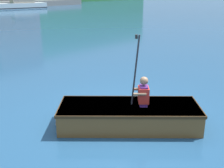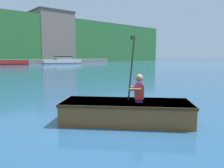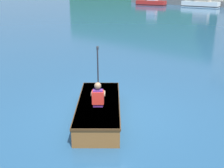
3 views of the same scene
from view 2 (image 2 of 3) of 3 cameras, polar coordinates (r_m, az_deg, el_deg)
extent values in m
plane|color=navy|center=(5.35, 2.65, -9.09)|extent=(300.00, 300.00, 0.00)
cube|color=#75665B|center=(60.66, -15.83, 11.49)|extent=(9.15, 10.24, 12.46)
cube|color=#463D37|center=(61.49, -16.05, 17.43)|extent=(9.45, 10.54, 0.30)
cube|color=white|center=(44.06, -13.02, 5.67)|extent=(7.58, 3.86, 0.80)
cube|color=black|center=(44.07, -13.01, 5.34)|extent=(7.63, 3.91, 0.10)
cube|color=gray|center=(44.15, -12.60, 6.89)|extent=(3.40, 2.54, 1.04)
cube|color=#19232D|center=(44.15, -12.60, 7.05)|extent=(3.42, 2.56, 0.20)
cube|color=red|center=(41.45, -24.84, 5.15)|extent=(5.60, 2.34, 0.87)
cube|color=black|center=(41.46, -24.81, 4.76)|extent=(5.65, 2.38, 0.10)
cube|color=brown|center=(5.08, 3.71, -7.18)|extent=(2.74, 2.81, 0.48)
cube|color=#432A13|center=(5.03, 3.73, -4.85)|extent=(2.80, 2.87, 0.06)
cube|color=#432A13|center=(5.03, 3.73, -4.96)|extent=(2.33, 2.39, 0.02)
cone|color=brown|center=(5.30, -11.53, -6.42)|extent=(0.52, 0.52, 0.43)
cube|color=brown|center=(5.03, 6.21, -5.11)|extent=(0.83, 0.80, 0.03)
cube|color=#592672|center=(4.98, 7.08, -2.12)|extent=(0.28, 0.28, 0.43)
cube|color=red|center=(4.98, 7.09, -1.89)|extent=(0.35, 0.35, 0.32)
sphere|color=#997051|center=(4.94, 7.14, 1.56)|extent=(0.17, 0.17, 0.17)
cylinder|color=#997051|center=(5.11, 6.06, -0.88)|extent=(0.22, 0.23, 0.06)
cylinder|color=#997051|center=(4.82, 6.07, -1.38)|extent=(0.22, 0.23, 0.06)
cylinder|color=#232328|center=(4.92, 5.08, 4.00)|extent=(0.13, 0.14, 1.45)
cylinder|color=black|center=(4.93, 5.17, 11.99)|extent=(0.05, 0.05, 0.08)
camera|label=1|loc=(1.46, -137.81, 56.47)|focal=45.00mm
camera|label=3|loc=(8.58, 58.36, 16.38)|focal=45.00mm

